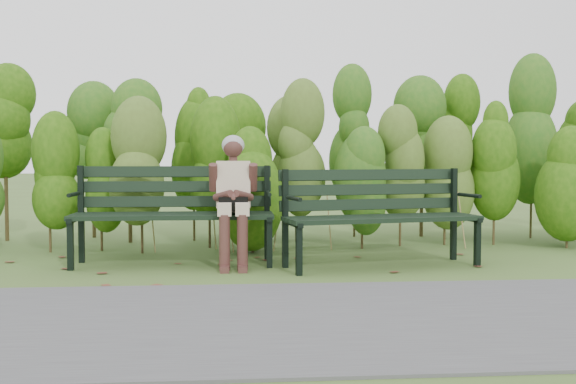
{
  "coord_description": "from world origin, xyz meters",
  "views": [
    {
      "loc": [
        -0.59,
        -6.74,
        1.12
      ],
      "look_at": [
        0.0,
        0.35,
        0.75
      ],
      "focal_mm": 42.0,
      "sensor_mm": 36.0,
      "label": 1
    }
  ],
  "objects": [
    {
      "name": "leaf_litter",
      "position": [
        -0.92,
        -0.3,
        0.0
      ],
      "size": [
        5.11,
        2.2,
        0.01
      ],
      "color": "brown",
      "rests_on": "ground"
    },
    {
      "name": "footpath",
      "position": [
        0.0,
        -2.2,
        0.01
      ],
      "size": [
        60.0,
        2.5,
        0.01
      ],
      "primitive_type": "cube",
      "color": "#474749",
      "rests_on": "ground"
    },
    {
      "name": "hedge_band",
      "position": [
        0.0,
        1.86,
        1.26
      ],
      "size": [
        11.04,
        1.67,
        2.42
      ],
      "color": "#47381E",
      "rests_on": "ground"
    },
    {
      "name": "seated_woman",
      "position": [
        -0.58,
        0.17,
        0.78
      ],
      "size": [
        0.5,
        0.73,
        1.35
      ],
      "color": "#C5B597",
      "rests_on": "ground"
    },
    {
      "name": "bench_left",
      "position": [
        -1.2,
        0.37,
        0.61
      ],
      "size": [
        2.06,
        0.68,
        1.03
      ],
      "color": "black",
      "rests_on": "ground"
    },
    {
      "name": "bench_right",
      "position": [
        0.9,
        0.06,
        0.59
      ],
      "size": [
        2.08,
        1.03,
        1.0
      ],
      "color": "black",
      "rests_on": "ground"
    },
    {
      "name": "ground",
      "position": [
        0.0,
        0.0,
        0.0
      ],
      "size": [
        80.0,
        80.0,
        0.0
      ],
      "primitive_type": "plane",
      "color": "#465C2A"
    }
  ]
}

